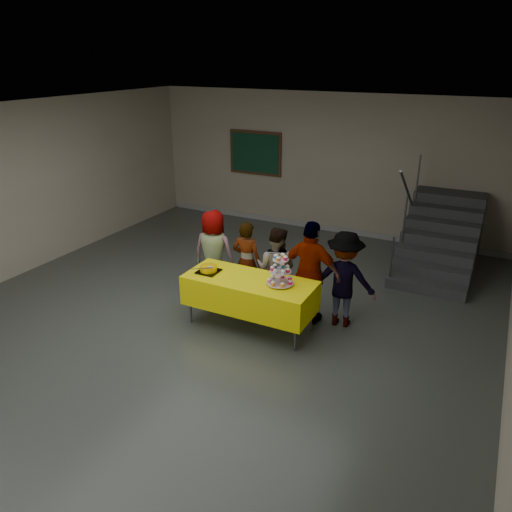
{
  "coord_description": "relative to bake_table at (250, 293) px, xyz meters",
  "views": [
    {
      "loc": [
        3.59,
        -5.28,
        3.75
      ],
      "look_at": [
        0.6,
        0.59,
        1.05
      ],
      "focal_mm": 35.0,
      "sensor_mm": 36.0,
      "label": 1
    }
  ],
  "objects": [
    {
      "name": "room_shell",
      "position": [
        -0.6,
        -0.37,
        1.57
      ],
      "size": [
        10.0,
        10.04,
        3.02
      ],
      "color": "#4C514C",
      "rests_on": "ground"
    },
    {
      "name": "bake_table",
      "position": [
        0.0,
        0.0,
        0.0
      ],
      "size": [
        1.88,
        0.78,
        0.77
      ],
      "color": "#595960",
      "rests_on": "ground"
    },
    {
      "name": "cupcake_stand",
      "position": [
        0.46,
        0.03,
        0.39
      ],
      "size": [
        0.38,
        0.38,
        0.44
      ],
      "color": "silver",
      "rests_on": "bake_table"
    },
    {
      "name": "bear_cake",
      "position": [
        -0.65,
        -0.05,
        0.27
      ],
      "size": [
        0.32,
        0.36,
        0.12
      ],
      "color": "black",
      "rests_on": "bake_table"
    },
    {
      "name": "schoolchild_a",
      "position": [
        -1.06,
        0.75,
        0.16
      ],
      "size": [
        0.75,
        0.53,
        1.43
      ],
      "primitive_type": "imported",
      "rotation": [
        0.0,
        0.0,
        3.26
      ],
      "color": "slate",
      "rests_on": "ground"
    },
    {
      "name": "schoolchild_b",
      "position": [
        -0.45,
        0.75,
        0.11
      ],
      "size": [
        0.5,
        0.34,
        1.33
      ],
      "primitive_type": "imported",
      "rotation": [
        0.0,
        0.0,
        3.19
      ],
      "color": "slate",
      "rests_on": "ground"
    },
    {
      "name": "schoolchild_c",
      "position": [
        0.09,
        0.71,
        0.11
      ],
      "size": [
        0.67,
        0.54,
        1.33
      ],
      "primitive_type": "imported",
      "rotation": [
        0.0,
        0.0,
        3.2
      ],
      "color": "slate",
      "rests_on": "ground"
    },
    {
      "name": "schoolchild_d",
      "position": [
        0.71,
        0.55,
        0.23
      ],
      "size": [
        0.94,
        0.44,
        1.57
      ],
      "primitive_type": "imported",
      "rotation": [
        0.0,
        0.0,
        3.08
      ],
      "color": "slate",
      "rests_on": "ground"
    },
    {
      "name": "schoolchild_e",
      "position": [
        1.16,
        0.71,
        0.16
      ],
      "size": [
        0.99,
        0.65,
        1.44
      ],
      "primitive_type": "imported",
      "rotation": [
        0.0,
        0.0,
        3.28
      ],
      "color": "slate",
      "rests_on": "ground"
    },
    {
      "name": "staircase",
      "position": [
        2.1,
        3.74,
        -0.07
      ],
      "size": [
        1.3,
        2.4,
        2.04
      ],
      "color": "#424447",
      "rests_on": "ground"
    },
    {
      "name": "noticeboard",
      "position": [
        -2.25,
        4.57,
        1.04
      ],
      "size": [
        1.3,
        0.05,
        1.0
      ],
      "color": "#472B16",
      "rests_on": "ground"
    }
  ]
}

